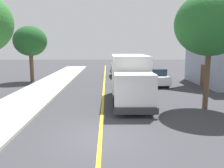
{
  "coord_description": "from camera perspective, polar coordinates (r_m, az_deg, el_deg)",
  "views": [
    {
      "loc": [
        0.29,
        -9.11,
        3.76
      ],
      "look_at": [
        0.62,
        5.38,
        1.4
      ],
      "focal_mm": 36.47,
      "sensor_mm": 36.0,
      "label": 1
    }
  ],
  "objects": [
    {
      "name": "sidewalk_curb",
      "position": [
        14.76,
        -24.06,
        -6.04
      ],
      "size": [
        3.6,
        60.0,
        0.15
      ],
      "primitive_type": "cube",
      "color": "#ADAAA3",
      "rests_on": "ground"
    },
    {
      "name": "parked_car_near",
      "position": [
        21.8,
        3.7,
        1.4
      ],
      "size": [
        1.9,
        4.44,
        1.67
      ],
      "color": "maroon",
      "rests_on": "ground"
    },
    {
      "name": "ground_plane",
      "position": [
        9.86,
        -2.96,
        -13.19
      ],
      "size": [
        120.0,
        120.0,
        0.0
      ],
      "primitive_type": "plane",
      "color": "#38383D"
    },
    {
      "name": "street_tree_down_block",
      "position": [
        26.38,
        -19.81,
        10.03
      ],
      "size": [
        3.54,
        3.54,
        6.0
      ],
      "color": "brown",
      "rests_on": "ground"
    },
    {
      "name": "centre_line_yellow",
      "position": [
        19.48,
        -2.12,
        -1.87
      ],
      "size": [
        0.16,
        56.0,
        0.01
      ],
      "primitive_type": "cube",
      "color": "gold",
      "rests_on": "ground"
    },
    {
      "name": "parked_van_across",
      "position": [
        23.06,
        11.02,
        1.68
      ],
      "size": [
        1.95,
        4.46,
        1.67
      ],
      "color": "silver",
      "rests_on": "ground"
    },
    {
      "name": "parked_car_far",
      "position": [
        36.34,
        1.38,
        4.57
      ],
      "size": [
        1.86,
        4.42,
        1.67
      ],
      "color": "silver",
      "rests_on": "ground"
    },
    {
      "name": "parked_car_mid",
      "position": [
        29.12,
        1.66,
        3.4
      ],
      "size": [
        1.94,
        4.46,
        1.67
      ],
      "color": "black",
      "rests_on": "ground"
    },
    {
      "name": "street_tree_far_side",
      "position": [
        14.99,
        23.44,
        13.6
      ],
      "size": [
        4.18,
        4.18,
        6.99
      ],
      "color": "brown",
      "rests_on": "ground"
    },
    {
      "name": "box_truck",
      "position": [
        15.66,
        4.5,
        1.9
      ],
      "size": [
        2.48,
        7.21,
        3.2
      ],
      "color": "silver",
      "rests_on": "ground"
    }
  ]
}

